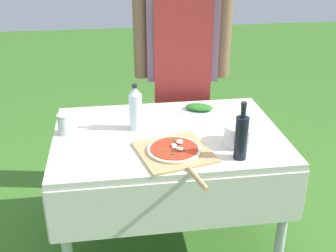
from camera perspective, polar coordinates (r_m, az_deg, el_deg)
ground_plane at (r=2.66m, az=-0.03°, el=-15.33°), size 12.00×12.00×0.00m
prep_table at (r=2.30m, az=-0.04°, el=-3.13°), size 1.22×0.86×0.74m
person_cook at (r=2.77m, az=1.92°, el=9.60°), size 0.62×0.25×1.67m
pizza_on_peel at (r=2.04m, az=1.08°, el=-3.49°), size 0.41×0.55×0.05m
oil_bottle at (r=1.99m, az=9.89°, el=-1.42°), size 0.06×0.06×0.29m
water_bottle at (r=2.26m, az=-4.44°, el=2.45°), size 0.07×0.07×0.26m
herb_container at (r=2.52m, az=4.26°, el=2.47°), size 0.22×0.18×0.04m
mixing_tub at (r=2.15m, az=9.82°, el=-1.13°), size 0.17×0.17×0.10m
sauce_jar at (r=2.29m, az=-13.74°, el=0.11°), size 0.08×0.08×0.11m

